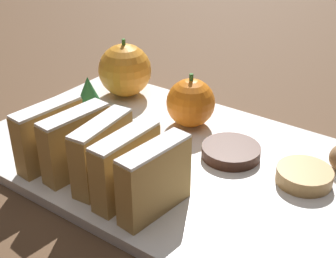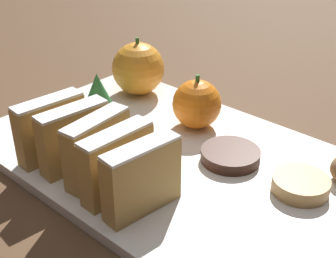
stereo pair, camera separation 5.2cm
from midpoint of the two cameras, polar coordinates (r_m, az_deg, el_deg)
ground_plane at (r=0.54m, az=2.75°, el=-3.97°), size 6.00×6.00×0.00m
serving_platter at (r=0.54m, az=2.77°, el=-3.44°), size 0.28×0.44×0.01m
stollen_slice_front at (r=0.43m, az=0.26°, el=-6.13°), size 0.08×0.03×0.07m
stollen_slice_second at (r=0.45m, az=-2.94°, el=-4.32°), size 0.08×0.02×0.07m
stollen_slice_third at (r=0.47m, az=-5.53°, el=-2.50°), size 0.08×0.03×0.07m
stollen_slice_fourth at (r=0.50m, az=-8.45°, el=-1.15°), size 0.08×0.03×0.07m
stollen_slice_fifth at (r=0.52m, az=-11.34°, el=-0.03°), size 0.08×0.03×0.07m
orange_near at (r=0.58m, az=6.11°, el=2.98°), size 0.06×0.06×0.07m
orange_far at (r=0.66m, az=-1.41°, el=7.32°), size 0.07×0.07×0.08m
chocolate_cookie at (r=0.52m, az=10.45°, el=-3.25°), size 0.07×0.07×0.01m
gingerbread_cookie at (r=0.49m, az=18.80°, el=-6.54°), size 0.06×0.06×0.02m
evergreen_sprig at (r=0.60m, az=-6.10°, el=4.13°), size 0.05×0.05×0.06m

